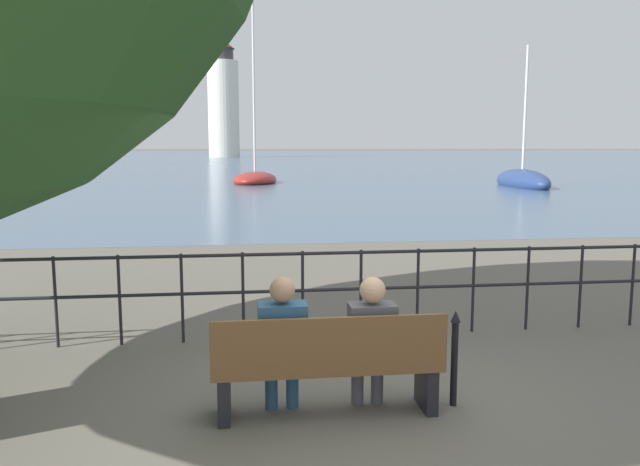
# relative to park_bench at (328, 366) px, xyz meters

# --- Properties ---
(ground_plane) EXTENTS (1000.00, 1000.00, 0.00)m
(ground_plane) POSITION_rel_park_bench_xyz_m (0.00, 0.06, -0.44)
(ground_plane) COLOR #605B51
(harbor_water) EXTENTS (600.00, 300.00, 0.01)m
(harbor_water) POSITION_rel_park_bench_xyz_m (0.00, 159.40, -0.43)
(harbor_water) COLOR #47607A
(harbor_water) RESTS_ON ground_plane
(park_bench) EXTENTS (1.94, 0.45, 0.90)m
(park_bench) POSITION_rel_park_bench_xyz_m (0.00, 0.00, 0.00)
(park_bench) COLOR brown
(park_bench) RESTS_ON ground_plane
(seated_person_left) EXTENTS (0.41, 0.35, 1.20)m
(seated_person_left) POSITION_rel_park_bench_xyz_m (-0.38, 0.08, 0.23)
(seated_person_left) COLOR navy
(seated_person_left) RESTS_ON ground_plane
(seated_person_right) EXTENTS (0.40, 0.35, 1.18)m
(seated_person_right) POSITION_rel_park_bench_xyz_m (0.38, 0.08, 0.22)
(seated_person_right) COLOR #4C4C51
(seated_person_right) RESTS_ON ground_plane
(promenade_railing) EXTENTS (15.45, 0.04, 1.05)m
(promenade_railing) POSITION_rel_park_bench_xyz_m (0.00, 2.20, 0.25)
(promenade_railing) COLOR black
(promenade_railing) RESTS_ON ground_plane
(closed_umbrella) EXTENTS (0.09, 0.09, 0.86)m
(closed_umbrella) POSITION_rel_park_bench_xyz_m (1.13, 0.09, 0.04)
(closed_umbrella) COLOR black
(closed_umbrella) RESTS_ON ground_plane
(sailboat_0) EXTENTS (2.26, 6.69, 8.20)m
(sailboat_0) POSITION_rel_park_bench_xyz_m (15.04, 28.53, -0.12)
(sailboat_0) COLOR navy
(sailboat_0) RESTS_ON ground_plane
(sailboat_1) EXTENTS (3.52, 5.45, 11.79)m
(sailboat_1) POSITION_rel_park_bench_xyz_m (0.16, 33.91, -0.14)
(sailboat_1) COLOR maroon
(sailboat_1) RESTS_ON ground_plane
(sailboat_3) EXTENTS (2.96, 5.69, 9.09)m
(sailboat_3) POSITION_rel_park_bench_xyz_m (-17.56, 45.58, -0.14)
(sailboat_3) COLOR maroon
(sailboat_3) RESTS_ON ground_plane
(harbor_lighthouse) EXTENTS (6.33, 6.33, 23.81)m
(harbor_lighthouse) POSITION_rel_park_bench_xyz_m (-4.05, 127.17, 10.64)
(harbor_lighthouse) COLOR silver
(harbor_lighthouse) RESTS_ON ground_plane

